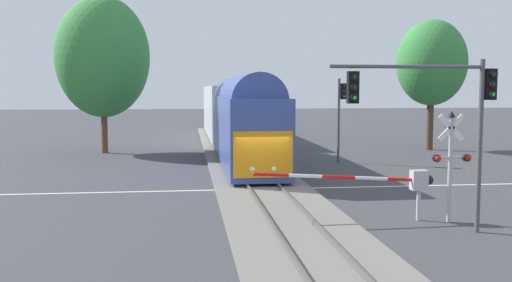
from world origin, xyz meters
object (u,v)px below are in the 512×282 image
commuter_train (232,113)px  traffic_signal_near_right (438,102)px  maple_right_background (432,63)px  crossing_signal_mast (451,155)px  traffic_signal_far_side (341,106)px  crossing_gate_near (397,181)px  oak_behind_train (103,57)px

commuter_train → traffic_signal_near_right: (4.48, -26.85, 1.48)m
commuter_train → maple_right_background: size_ratio=4.01×
crossing_signal_mast → traffic_signal_far_side: traffic_signal_far_side is taller
commuter_train → crossing_gate_near: 25.31m
crossing_signal_mast → traffic_signal_near_right: (-1.19, -1.47, 1.88)m
commuter_train → oak_behind_train: bearing=-171.3°
crossing_gate_near → traffic_signal_far_side: traffic_signal_far_side is taller
commuter_train → traffic_signal_near_right: 27.26m
traffic_signal_far_side → oak_behind_train: oak_behind_train is taller
commuter_train → crossing_signal_mast: (5.67, -25.37, -0.40)m
commuter_train → oak_behind_train: (-9.45, -1.44, 4.20)m
commuter_train → maple_right_background: (15.11, -2.26, 3.87)m
crossing_signal_mast → maple_right_background: bearing=67.8°
traffic_signal_far_side → traffic_signal_near_right: bearing=-95.6°
crossing_gate_near → oak_behind_train: size_ratio=0.57×
traffic_signal_far_side → maple_right_background: bearing=37.3°
commuter_train → traffic_signal_near_right: traffic_signal_near_right is taller
crossing_signal_mast → traffic_signal_near_right: traffic_signal_near_right is taller
traffic_signal_far_side → commuter_train: bearing=124.6°
commuter_train → traffic_signal_far_side: (6.22, -9.03, 0.79)m
traffic_signal_far_side → maple_right_background: 11.59m
maple_right_background → commuter_train: bearing=171.5°
traffic_signal_far_side → maple_right_background: size_ratio=0.54×
traffic_signal_near_right → commuter_train: bearing=99.5°
traffic_signal_near_right → crossing_signal_mast: bearing=51.1°
crossing_gate_near → maple_right_background: (11.20, 22.71, 5.22)m
traffic_signal_near_right → oak_behind_train: (-13.93, 25.41, 2.72)m
commuter_train → traffic_signal_far_side: size_ratio=7.48×
crossing_gate_near → maple_right_background: 25.86m
crossing_gate_near → commuter_train: bearing=98.9°
crossing_signal_mast → traffic_signal_far_side: bearing=88.1°
crossing_signal_mast → traffic_signal_near_right: size_ratio=0.70×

